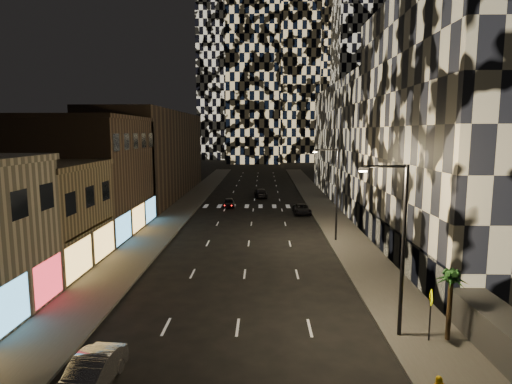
{
  "coord_description": "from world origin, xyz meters",
  "views": [
    {
      "loc": [
        1.41,
        -11.42,
        10.77
      ],
      "look_at": [
        0.82,
        22.35,
        6.0
      ],
      "focal_mm": 30.0,
      "sensor_mm": 36.0,
      "label": 1
    }
  ],
  "objects_px": {
    "streetlight_far": "(335,188)",
    "car_silver_parked": "(91,374)",
    "palm_tree": "(451,282)",
    "streetlight_near": "(399,239)",
    "car_dark_midlane": "(229,203)",
    "car_dark_oncoming": "(261,193)",
    "car_dark_rightlane": "(302,209)",
    "ped_sign": "(431,306)"
  },
  "relations": [
    {
      "from": "car_silver_parked",
      "to": "car_dark_rightlane",
      "type": "height_order",
      "value": "car_silver_parked"
    },
    {
      "from": "palm_tree",
      "to": "car_dark_midlane",
      "type": "bearing_deg",
      "value": 110.04
    },
    {
      "from": "car_dark_midlane",
      "to": "car_dark_rightlane",
      "type": "distance_m",
      "value": 11.16
    },
    {
      "from": "streetlight_near",
      "to": "ped_sign",
      "type": "bearing_deg",
      "value": -21.05
    },
    {
      "from": "ped_sign",
      "to": "palm_tree",
      "type": "bearing_deg",
      "value": 21.14
    },
    {
      "from": "car_dark_midlane",
      "to": "streetlight_near",
      "type": "bearing_deg",
      "value": -78.35
    },
    {
      "from": "ped_sign",
      "to": "car_dark_midlane",
      "type": "bearing_deg",
      "value": 122.77
    },
    {
      "from": "car_dark_oncoming",
      "to": "palm_tree",
      "type": "distance_m",
      "value": 50.23
    },
    {
      "from": "streetlight_far",
      "to": "car_dark_midlane",
      "type": "distance_m",
      "value": 22.94
    },
    {
      "from": "streetlight_near",
      "to": "palm_tree",
      "type": "relative_size",
      "value": 2.41
    },
    {
      "from": "palm_tree",
      "to": "ped_sign",
      "type": "bearing_deg",
      "value": -172.94
    },
    {
      "from": "car_dark_rightlane",
      "to": "streetlight_far",
      "type": "bearing_deg",
      "value": -83.91
    },
    {
      "from": "streetlight_near",
      "to": "palm_tree",
      "type": "bearing_deg",
      "value": -10.56
    },
    {
      "from": "streetlight_near",
      "to": "car_dark_midlane",
      "type": "bearing_deg",
      "value": 106.88
    },
    {
      "from": "palm_tree",
      "to": "streetlight_far",
      "type": "bearing_deg",
      "value": 97.17
    },
    {
      "from": "ped_sign",
      "to": "car_dark_rightlane",
      "type": "bearing_deg",
      "value": 109.7
    },
    {
      "from": "car_dark_rightlane",
      "to": "palm_tree",
      "type": "distance_m",
      "value": 34.98
    },
    {
      "from": "car_dark_rightlane",
      "to": "ped_sign",
      "type": "height_order",
      "value": "ped_sign"
    },
    {
      "from": "car_dark_midlane",
      "to": "car_dark_rightlane",
      "type": "xyz_separation_m",
      "value": [
        10.01,
        -4.95,
        -0.02
      ]
    },
    {
      "from": "streetlight_near",
      "to": "car_dark_rightlane",
      "type": "height_order",
      "value": "streetlight_near"
    },
    {
      "from": "car_dark_midlane",
      "to": "car_dark_oncoming",
      "type": "height_order",
      "value": "car_dark_oncoming"
    },
    {
      "from": "car_dark_rightlane",
      "to": "ped_sign",
      "type": "relative_size",
      "value": 1.7
    },
    {
      "from": "streetlight_far",
      "to": "car_dark_oncoming",
      "type": "distance_m",
      "value": 29.98
    },
    {
      "from": "car_dark_midlane",
      "to": "palm_tree",
      "type": "distance_m",
      "value": 42.19
    },
    {
      "from": "streetlight_far",
      "to": "car_silver_parked",
      "type": "xyz_separation_m",
      "value": [
        -14.15,
        -24.93,
        -4.63
      ]
    },
    {
      "from": "car_dark_midlane",
      "to": "palm_tree",
      "type": "height_order",
      "value": "palm_tree"
    },
    {
      "from": "streetlight_near",
      "to": "car_dark_midlane",
      "type": "xyz_separation_m",
      "value": [
        -11.85,
        39.08,
        -4.69
      ]
    },
    {
      "from": "car_silver_parked",
      "to": "car_dark_midlane",
      "type": "xyz_separation_m",
      "value": [
        2.3,
        44.01,
        -0.06
      ]
    },
    {
      "from": "car_dark_rightlane",
      "to": "palm_tree",
      "type": "bearing_deg",
      "value": -84.08
    },
    {
      "from": "car_dark_midlane",
      "to": "car_dark_rightlane",
      "type": "relative_size",
      "value": 0.84
    },
    {
      "from": "car_dark_midlane",
      "to": "palm_tree",
      "type": "relative_size",
      "value": 1.04
    },
    {
      "from": "car_dark_oncoming",
      "to": "palm_tree",
      "type": "bearing_deg",
      "value": 97.67
    },
    {
      "from": "streetlight_far",
      "to": "ped_sign",
      "type": "distance_m",
      "value": 20.93
    },
    {
      "from": "streetlight_far",
      "to": "car_silver_parked",
      "type": "bearing_deg",
      "value": -119.59
    },
    {
      "from": "car_dark_oncoming",
      "to": "car_silver_parked",
      "type": "bearing_deg",
      "value": 79.03
    },
    {
      "from": "palm_tree",
      "to": "car_dark_rightlane",
      "type": "bearing_deg",
      "value": 97.29
    },
    {
      "from": "streetlight_near",
      "to": "palm_tree",
      "type": "xyz_separation_m",
      "value": [
        2.58,
        -0.48,
        -2.13
      ]
    },
    {
      "from": "ped_sign",
      "to": "palm_tree",
      "type": "height_order",
      "value": "palm_tree"
    },
    {
      "from": "streetlight_near",
      "to": "streetlight_far",
      "type": "bearing_deg",
      "value": 90.0
    },
    {
      "from": "car_silver_parked",
      "to": "car_dark_oncoming",
      "type": "relative_size",
      "value": 0.88
    },
    {
      "from": "car_silver_parked",
      "to": "car_dark_midlane",
      "type": "relative_size",
      "value": 1.13
    },
    {
      "from": "streetlight_near",
      "to": "car_dark_oncoming",
      "type": "distance_m",
      "value": 49.46
    }
  ]
}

